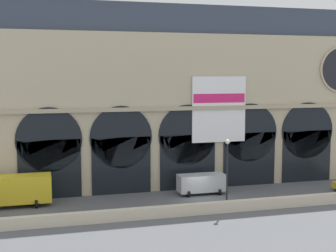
{
  "coord_description": "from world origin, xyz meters",
  "views": [
    {
      "loc": [
        -16.23,
        -45.88,
        13.21
      ],
      "look_at": [
        -2.32,
        5.0,
        7.36
      ],
      "focal_mm": 50.76,
      "sensor_mm": 36.0,
      "label": 1
    }
  ],
  "objects": [
    {
      "name": "ground_plane",
      "position": [
        0.0,
        0.0,
        0.0
      ],
      "size": [
        200.0,
        200.0,
        0.0
      ],
      "primitive_type": "plane",
      "color": "#54565B"
    },
    {
      "name": "quay_parapet_wall",
      "position": [
        0.0,
        -4.66,
        0.53
      ],
      "size": [
        90.0,
        0.7,
        1.05
      ],
      "primitive_type": "cube",
      "color": "beige",
      "rests_on": "ground"
    },
    {
      "name": "station_building",
      "position": [
        0.05,
        7.23,
        10.18
      ],
      "size": [
        47.36,
        4.89,
        20.94
      ],
      "color": "#BCAD8C",
      "rests_on": "ground"
    },
    {
      "name": "van_center",
      "position": [
        0.79,
        2.46,
        1.25
      ],
      "size": [
        5.2,
        2.48,
        2.2
      ],
      "color": "#ADB2B7",
      "rests_on": "ground"
    },
    {
      "name": "street_lamp_quayside",
      "position": [
        1.19,
        -3.86,
        4.41
      ],
      "size": [
        0.44,
        0.44,
        6.9
      ],
      "color": "black",
      "rests_on": "ground"
    },
    {
      "name": "box_truck_west",
      "position": [
        -18.87,
        2.63,
        1.7
      ],
      "size": [
        7.5,
        2.91,
        3.12
      ],
      "color": "gold",
      "rests_on": "ground"
    }
  ]
}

